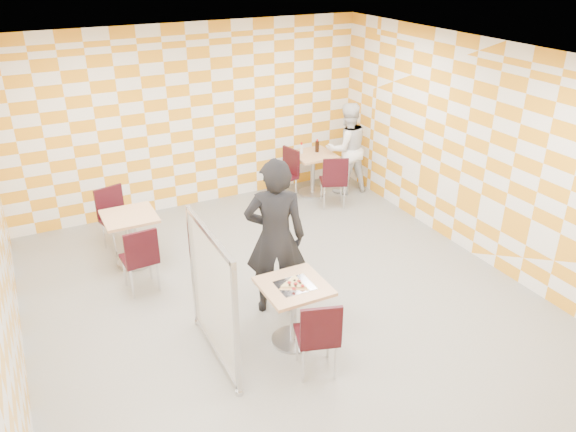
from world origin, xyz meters
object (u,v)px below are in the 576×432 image
object	(u,v)px
chair_second_side	(286,171)
sport_bottle	(301,148)
second_table	(313,167)
chair_empty_far	(114,213)
partition	(213,296)
chair_empty_near	(141,255)
chair_second_front	(334,178)
soda_bottle	(317,146)
man_dark	(275,238)
main_table	(294,303)
chair_main_front	(319,333)
man_white	(347,148)
empty_table	(131,231)

from	to	relation	value
chair_second_side	sport_bottle	size ratio (longest dim) A/B	4.62
second_table	chair_empty_far	size ratio (longest dim) A/B	0.81
partition	chair_empty_near	bearing A→B (deg)	103.82
chair_second_front	chair_second_side	size ratio (longest dim) A/B	1.00
chair_second_front	soda_bottle	world-z (taller)	soda_bottle
sport_bottle	man_dark	bearing A→B (deg)	-122.82
second_table	chair_empty_far	xyz separation A→B (m)	(-3.53, -0.43, 0.04)
second_table	chair_second_front	size ratio (longest dim) A/B	0.81
main_table	soda_bottle	world-z (taller)	soda_bottle
chair_empty_far	man_dark	xyz separation A→B (m)	(1.42, -2.46, 0.44)
chair_second_front	chair_second_side	xyz separation A→B (m)	(-0.57, 0.66, 0.00)
man_dark	chair_empty_near	bearing A→B (deg)	-15.20
chair_main_front	soda_bottle	xyz separation A→B (m)	(2.36, 4.24, 0.31)
chair_empty_near	chair_empty_far	size ratio (longest dim) A/B	1.00
chair_main_front	man_white	xyz separation A→B (m)	(2.83, 4.00, 0.27)
chair_empty_near	chair_empty_far	xyz separation A→B (m)	(-0.05, 1.38, 0.00)
chair_second_front	second_table	bearing A→B (deg)	91.39
man_dark	chair_empty_far	bearing A→B (deg)	-36.96
main_table	man_white	bearing A→B (deg)	50.49
second_table	chair_empty_near	bearing A→B (deg)	-152.42
chair_empty_near	sport_bottle	xyz separation A→B (m)	(3.31, 1.94, 0.29)
main_table	sport_bottle	size ratio (longest dim) A/B	3.75
man_dark	second_table	bearing A→B (deg)	-103.09
partition	man_dark	bearing A→B (deg)	28.68
chair_main_front	partition	world-z (taller)	partition
empty_table	man_dark	bearing A→B (deg)	-54.96
second_table	chair_empty_near	xyz separation A→B (m)	(-3.48, -1.82, 0.04)
chair_second_side	chair_empty_near	distance (m)	3.43
chair_empty_far	man_white	bearing A→B (deg)	3.50
main_table	empty_table	world-z (taller)	same
main_table	man_dark	size ratio (longest dim) A/B	0.38
main_table	man_dark	distance (m)	0.82
partition	sport_bottle	size ratio (longest dim) A/B	7.75
empty_table	man_dark	size ratio (longest dim) A/B	0.38
chair_empty_near	empty_table	bearing A→B (deg)	86.03
main_table	empty_table	bearing A→B (deg)	115.55
chair_main_front	chair_empty_near	bearing A→B (deg)	117.46
soda_bottle	man_white	bearing A→B (deg)	-27.33
chair_empty_far	main_table	bearing A→B (deg)	-67.08
chair_empty_far	soda_bottle	distance (m)	3.69
empty_table	chair_second_front	size ratio (longest dim) A/B	0.81
empty_table	chair_second_side	xyz separation A→B (m)	(2.88, 0.98, 0.04)
chair_second_side	man_white	bearing A→B (deg)	-6.97
man_white	soda_bottle	xyz separation A→B (m)	(-0.47, 0.24, 0.04)
man_dark	sport_bottle	bearing A→B (deg)	-99.78
chair_main_front	chair_second_side	world-z (taller)	same
main_table	chair_empty_far	xyz separation A→B (m)	(-1.32, 3.13, 0.04)
chair_main_front	man_dark	distance (m)	1.37
man_dark	sport_bottle	size ratio (longest dim) A/B	9.82
man_white	sport_bottle	bearing A→B (deg)	-16.43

